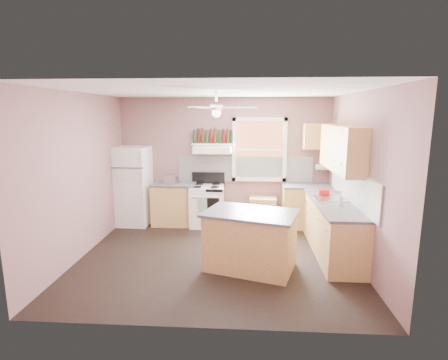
# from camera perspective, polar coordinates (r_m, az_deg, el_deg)

# --- Properties ---
(floor) EXTENTS (4.50, 4.50, 0.00)m
(floor) POSITION_cam_1_polar(r_m,az_deg,el_deg) (6.00, -1.16, -12.34)
(floor) COLOR black
(floor) RESTS_ON ground
(ceiling) EXTENTS (4.50, 4.50, 0.00)m
(ceiling) POSITION_cam_1_polar(r_m,az_deg,el_deg) (5.53, -1.27, 14.33)
(ceiling) COLOR white
(ceiling) RESTS_ON ground
(wall_back) EXTENTS (4.50, 0.05, 2.70)m
(wall_back) POSITION_cam_1_polar(r_m,az_deg,el_deg) (7.61, 0.07, 3.19)
(wall_back) COLOR #805959
(wall_back) RESTS_ON ground
(wall_right) EXTENTS (0.05, 4.00, 2.70)m
(wall_right) POSITION_cam_1_polar(r_m,az_deg,el_deg) (5.88, 21.47, 0.16)
(wall_right) COLOR #805959
(wall_right) RESTS_ON ground
(wall_left) EXTENTS (0.05, 4.00, 2.70)m
(wall_left) POSITION_cam_1_polar(r_m,az_deg,el_deg) (6.23, -22.56, 0.65)
(wall_left) COLOR #805959
(wall_left) RESTS_ON ground
(backsplash_back) EXTENTS (2.90, 0.03, 0.55)m
(backsplash_back) POSITION_cam_1_polar(r_m,az_deg,el_deg) (7.58, 3.45, 1.80)
(backsplash_back) COLOR white
(backsplash_back) RESTS_ON wall_back
(backsplash_right) EXTENTS (0.03, 2.60, 0.55)m
(backsplash_right) POSITION_cam_1_polar(r_m,az_deg,el_deg) (6.18, 20.17, -0.92)
(backsplash_right) COLOR white
(backsplash_right) RESTS_ON wall_right
(window_view) EXTENTS (1.00, 0.02, 1.20)m
(window_view) POSITION_cam_1_polar(r_m,az_deg,el_deg) (7.53, 5.78, 4.96)
(window_view) COLOR brown
(window_view) RESTS_ON wall_back
(window_frame) EXTENTS (1.16, 0.07, 1.36)m
(window_frame) POSITION_cam_1_polar(r_m,az_deg,el_deg) (7.50, 5.79, 4.94)
(window_frame) COLOR white
(window_frame) RESTS_ON wall_back
(refrigerator) EXTENTS (0.74, 0.72, 1.67)m
(refrigerator) POSITION_cam_1_polar(r_m,az_deg,el_deg) (7.71, -14.73, -0.94)
(refrigerator) COLOR white
(refrigerator) RESTS_ON floor
(base_cabinet_left) EXTENTS (0.90, 0.60, 0.86)m
(base_cabinet_left) POSITION_cam_1_polar(r_m,az_deg,el_deg) (7.61, -8.10, -3.99)
(base_cabinet_left) COLOR #AD8648
(base_cabinet_left) RESTS_ON floor
(counter_left) EXTENTS (0.92, 0.62, 0.04)m
(counter_left) POSITION_cam_1_polar(r_m,az_deg,el_deg) (7.51, -8.19, -0.67)
(counter_left) COLOR #464749
(counter_left) RESTS_ON base_cabinet_left
(toaster) EXTENTS (0.31, 0.22, 0.18)m
(toaster) POSITION_cam_1_polar(r_m,az_deg,el_deg) (7.40, -8.65, 0.03)
(toaster) COLOR silver
(toaster) RESTS_ON counter_left
(stove) EXTENTS (0.75, 0.68, 0.86)m
(stove) POSITION_cam_1_polar(r_m,az_deg,el_deg) (7.45, -2.79, -4.22)
(stove) COLOR white
(stove) RESTS_ON floor
(range_hood) EXTENTS (0.78, 0.50, 0.14)m
(range_hood) POSITION_cam_1_polar(r_m,az_deg,el_deg) (7.32, -1.87, 5.01)
(range_hood) COLOR white
(range_hood) RESTS_ON wall_back
(bottle_shelf) EXTENTS (0.90, 0.26, 0.03)m
(bottle_shelf) POSITION_cam_1_polar(r_m,az_deg,el_deg) (7.43, -1.78, 5.87)
(bottle_shelf) COLOR white
(bottle_shelf) RESTS_ON range_hood
(cart) EXTENTS (0.59, 0.42, 0.56)m
(cart) POSITION_cam_1_polar(r_m,az_deg,el_deg) (7.55, 6.36, -5.23)
(cart) COLOR #AD8648
(cart) RESTS_ON floor
(base_cabinet_corner) EXTENTS (1.00, 0.60, 0.86)m
(base_cabinet_corner) POSITION_cam_1_polar(r_m,az_deg,el_deg) (7.56, 13.30, -4.26)
(base_cabinet_corner) COLOR #AD8648
(base_cabinet_corner) RESTS_ON floor
(base_cabinet_right) EXTENTS (0.60, 2.20, 0.86)m
(base_cabinet_right) POSITION_cam_1_polar(r_m,az_deg,el_deg) (6.29, 17.22, -7.56)
(base_cabinet_right) COLOR #AD8648
(base_cabinet_right) RESTS_ON floor
(counter_corner) EXTENTS (1.02, 0.62, 0.04)m
(counter_corner) POSITION_cam_1_polar(r_m,az_deg,el_deg) (7.46, 13.45, -0.93)
(counter_corner) COLOR #464749
(counter_corner) RESTS_ON base_cabinet_corner
(counter_right) EXTENTS (0.62, 2.22, 0.04)m
(counter_right) POSITION_cam_1_polar(r_m,az_deg,el_deg) (6.17, 17.36, -3.58)
(counter_right) COLOR #464749
(counter_right) RESTS_ON base_cabinet_right
(sink) EXTENTS (0.55, 0.45, 0.03)m
(sink) POSITION_cam_1_polar(r_m,az_deg,el_deg) (6.35, 16.95, -3.01)
(sink) COLOR silver
(sink) RESTS_ON counter_right
(faucet) EXTENTS (0.03, 0.03, 0.14)m
(faucet) POSITION_cam_1_polar(r_m,az_deg,el_deg) (6.37, 18.39, -2.35)
(faucet) COLOR silver
(faucet) RESTS_ON sink
(upper_cabinet_right) EXTENTS (0.33, 1.80, 0.76)m
(upper_cabinet_right) POSITION_cam_1_polar(r_m,az_deg,el_deg) (6.24, 18.65, 4.91)
(upper_cabinet_right) COLOR #AD8648
(upper_cabinet_right) RESTS_ON wall_right
(upper_cabinet_corner) EXTENTS (0.60, 0.33, 0.52)m
(upper_cabinet_corner) POSITION_cam_1_polar(r_m,az_deg,el_deg) (7.49, 15.14, 6.92)
(upper_cabinet_corner) COLOR #AD8648
(upper_cabinet_corner) RESTS_ON wall_back
(paper_towel) EXTENTS (0.26, 0.12, 0.12)m
(paper_towel) POSITION_cam_1_polar(r_m,az_deg,el_deg) (7.61, 15.74, 2.02)
(paper_towel) COLOR white
(paper_towel) RESTS_ON wall_back
(island) EXTENTS (1.47, 1.16, 0.86)m
(island) POSITION_cam_1_polar(r_m,az_deg,el_deg) (5.45, 4.30, -9.97)
(island) COLOR #AD8648
(island) RESTS_ON floor
(island_top) EXTENTS (1.56, 1.25, 0.04)m
(island_top) POSITION_cam_1_polar(r_m,az_deg,el_deg) (5.31, 4.37, -5.42)
(island_top) COLOR #464749
(island_top) RESTS_ON island
(ceiling_fan_hub) EXTENTS (0.20, 0.20, 0.08)m
(ceiling_fan_hub) POSITION_cam_1_polar(r_m,az_deg,el_deg) (5.52, -1.26, 11.74)
(ceiling_fan_hub) COLOR white
(ceiling_fan_hub) RESTS_ON ceiling
(soap_bottle) EXTENTS (0.10, 0.10, 0.22)m
(soap_bottle) POSITION_cam_1_polar(r_m,az_deg,el_deg) (5.92, 18.52, -2.96)
(soap_bottle) COLOR silver
(soap_bottle) RESTS_ON counter_right
(red_caddy) EXTENTS (0.19, 0.14, 0.10)m
(red_caddy) POSITION_cam_1_polar(r_m,az_deg,el_deg) (6.61, 15.99, -1.93)
(red_caddy) COLOR red
(red_caddy) RESTS_ON counter_right
(wine_bottles) EXTENTS (0.86, 0.06, 0.31)m
(wine_bottles) POSITION_cam_1_polar(r_m,az_deg,el_deg) (7.42, -1.78, 7.10)
(wine_bottles) COLOR #143819
(wine_bottles) RESTS_ON bottle_shelf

